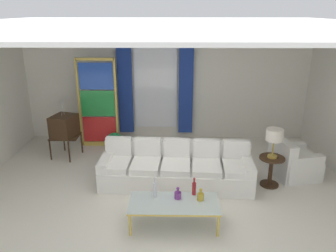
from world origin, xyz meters
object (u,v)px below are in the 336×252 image
table_lamp_brass (275,136)px  bottle_amber_squat (194,188)px  coffee_table (174,204)px  vintage_tv (64,127)px  armchair_white (292,163)px  peacock_figurine (114,143)px  couch_white_long (176,168)px  stained_glass_divider (98,105)px  bottle_crystal_tall (155,189)px  bottle_blue_decanter (200,196)px  round_side_table (271,169)px  bottle_ruby_flask (178,195)px

table_lamp_brass → bottle_amber_squat: bearing=-145.4°
coffee_table → vintage_tv: size_ratio=1.05×
armchair_white → peacock_figurine: (-3.88, 1.22, -0.07)m
couch_white_long → stained_glass_divider: size_ratio=1.35×
bottle_crystal_tall → table_lamp_brass: (2.18, 1.15, 0.48)m
vintage_tv → bottle_amber_squat: bearing=-39.9°
bottle_blue_decanter → stained_glass_divider: (-2.27, 3.19, 0.58)m
couch_white_long → vintage_tv: (-2.55, 1.22, 0.42)m
coffee_table → table_lamp_brass: 2.37m
round_side_table → bottle_amber_squat: bearing=-145.4°
bottle_ruby_flask → armchair_white: armchair_white is taller
bottle_crystal_tall → round_side_table: bottle_crystal_tall is taller
coffee_table → bottle_amber_squat: (0.32, 0.24, 0.16)m
stained_glass_divider → bottle_blue_decanter: bearing=-54.5°
bottle_crystal_tall → peacock_figurine: 3.01m
vintage_tv → peacock_figurine: vintage_tv is taller
armchair_white → peacock_figurine: 4.06m
coffee_table → bottle_ruby_flask: (0.06, 0.11, 0.10)m
vintage_tv → couch_white_long: bearing=-25.6°
bottle_amber_squat → table_lamp_brass: table_lamp_brass is taller
armchair_white → bottle_crystal_tall: bearing=-150.6°
couch_white_long → round_side_table: bearing=-2.4°
armchair_white → peacock_figurine: armchair_white is taller
bottle_amber_squat → table_lamp_brass: 1.94m
bottle_amber_squat → peacock_figurine: bottle_amber_squat is taller
bottle_crystal_tall → armchair_white: armchair_white is taller
bottle_amber_squat → table_lamp_brass: bearing=34.6°
vintage_tv → stained_glass_divider: stained_glass_divider is taller
bottle_crystal_tall → stained_glass_divider: stained_glass_divider is taller
bottle_amber_squat → armchair_white: bearing=34.8°
bottle_blue_decanter → bottle_crystal_tall: bearing=173.4°
peacock_figurine → round_side_table: size_ratio=1.01×
bottle_crystal_tall → couch_white_long: bearing=74.0°
vintage_tv → stained_glass_divider: size_ratio=0.61×
couch_white_long → coffee_table: size_ratio=2.11×
table_lamp_brass → coffee_table: bearing=-145.1°
couch_white_long → bottle_ruby_flask: 1.28m
couch_white_long → bottle_amber_squat: (0.28, -1.14, 0.23)m
couch_white_long → bottle_ruby_flask: bearing=-89.4°
couch_white_long → bottle_ruby_flask: (0.01, -1.27, 0.17)m
couch_white_long → armchair_white: couch_white_long is taller
bottle_blue_decanter → peacock_figurine: bearing=123.3°
vintage_tv → stained_glass_divider: bearing=45.3°
bottle_amber_squat → peacock_figurine: size_ratio=0.51×
couch_white_long → bottle_blue_decanter: bearing=-74.1°
bottle_blue_decanter → bottle_amber_squat: 0.20m
bottle_blue_decanter → round_side_table: 1.91m
coffee_table → bottle_crystal_tall: (-0.31, 0.16, 0.18)m
coffee_table → peacock_figurine: (-1.45, 2.92, -0.16)m
couch_white_long → round_side_table: size_ratio=4.98×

